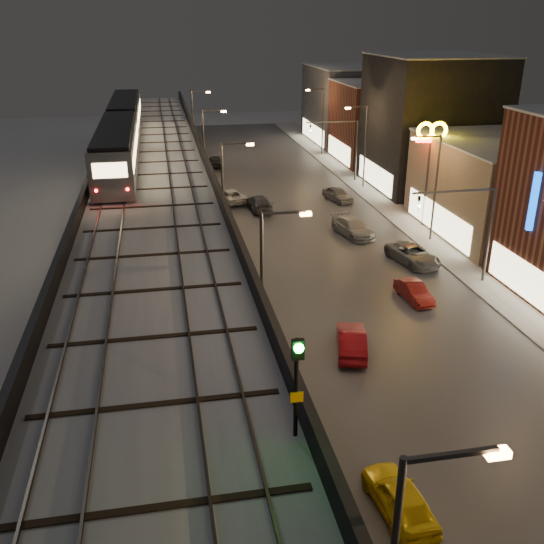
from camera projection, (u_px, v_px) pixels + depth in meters
road_surface at (311, 232)px, 53.97m from camera, size 17.00×120.00×0.06m
sidewalk_right at (417, 225)px, 55.65m from camera, size 4.00×120.00×0.14m
under_viaduct_pavement at (158, 241)px, 51.68m from camera, size 11.00×120.00×0.06m
elevated_viaduct at (153, 187)px, 46.66m from camera, size 9.00×100.00×6.30m
viaduct_trackbed at (152, 177)px, 46.48m from camera, size 8.40×100.00×0.32m
viaduct_parapet_streetside at (209, 168)px, 47.06m from camera, size 0.30×100.00×1.10m
viaduct_parapet_far at (93, 173)px, 45.59m from camera, size 0.30×100.00×1.10m
building_c at (505, 187)px, 52.49m from camera, size 12.20×15.20×8.16m
building_d at (431, 123)px, 65.83m from camera, size 12.20×13.20×14.16m
building_e at (384, 122)px, 79.29m from camera, size 12.20×12.20×10.16m
building_f at (352, 104)px, 91.79m from camera, size 12.20×16.20×11.16m
streetlight_left_1 at (267, 283)px, 30.67m from camera, size 2.57×0.28×9.00m
streetlight_left_2 at (226, 191)px, 46.99m from camera, size 2.57×0.28×9.00m
streetlight_right_2 at (433, 181)px, 49.90m from camera, size 2.56×0.28×9.00m
streetlight_left_3 at (206, 147)px, 63.30m from camera, size 2.57×0.28×9.00m
streetlight_right_3 at (363, 141)px, 66.22m from camera, size 2.56×0.28×9.00m
streetlight_left_4 at (195, 120)px, 79.62m from camera, size 2.57×0.28×9.00m
streetlight_right_4 at (321, 117)px, 82.53m from camera, size 2.56×0.28×9.00m
traffic_light_rig_a at (475, 224)px, 41.87m from camera, size 6.10×0.34×7.00m
traffic_light_rig_b at (347, 143)px, 69.07m from camera, size 6.10×0.34×7.00m
subway_train at (122, 130)px, 54.40m from camera, size 2.92×35.29×3.48m
rail_signal at (297, 369)px, 16.34m from camera, size 0.37×0.44×3.17m
car_taxi at (399, 499)px, 23.07m from camera, size 2.04×4.30×1.42m
car_near_white at (351, 342)px, 34.23m from camera, size 2.64×4.71×1.47m
car_mid_silver at (229, 196)px, 62.40m from camera, size 3.79×5.44×1.38m
car_mid_dark at (259, 203)px, 59.88m from camera, size 2.33×5.09×1.44m
car_far_white at (215, 162)px, 77.37m from camera, size 1.96×4.29×1.43m
car_onc_silver at (414, 292)px, 40.65m from camera, size 1.60×3.83×1.23m
car_onc_dark at (413, 255)px, 46.79m from camera, size 3.41×5.51×1.42m
car_onc_white at (353, 228)px, 52.79m from camera, size 3.18×5.48×1.49m
car_onc_red at (338, 195)px, 62.82m from camera, size 2.72×4.50×1.43m
sign_mcdonalds at (431, 143)px, 52.69m from camera, size 2.81×0.54×9.44m
sign_carwash at (542, 212)px, 38.70m from camera, size 1.69×0.35×8.75m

